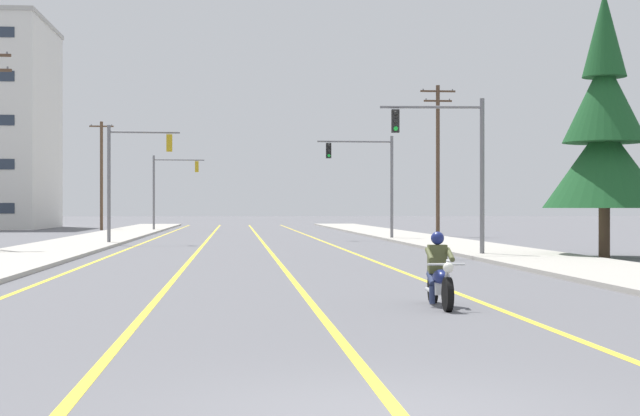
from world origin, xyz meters
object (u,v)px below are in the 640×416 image
Objects in this scene: traffic_signal_mid_right at (371,171)px; utility_pole_left_far at (101,174)px; traffic_signal_mid_left at (168,182)px; utility_pole_right_far at (438,155)px; motorcycle_with_rider at (439,277)px; conifer_tree_right_verge_near at (604,135)px; traffic_signal_near_left at (129,167)px; traffic_signal_near_right at (453,153)px.

traffic_signal_mid_right is 0.67× the size of utility_pole_left_far.
utility_pole_right_far is at bearing -39.89° from traffic_signal_mid_left.
utility_pole_right_far is (19.03, -15.91, 1.39)m from traffic_signal_mid_left.
conifer_tree_right_verge_near is at bearing 59.07° from motorcycle_with_rider.
utility_pole_right_far reaches higher than traffic_signal_mid_left.
utility_pole_right_far is (19.05, 12.59, 1.42)m from traffic_signal_near_left.
utility_pole_left_far is at bearing 142.27° from utility_pole_right_far.
motorcycle_with_rider is 45.43m from utility_pole_right_far.
motorcycle_with_rider is 0.35× the size of traffic_signal_near_left.
traffic_signal_near_left is 24.44m from conifer_tree_right_verge_near.
traffic_signal_mid_right is at bearing -59.15° from traffic_signal_mid_left.
traffic_signal_near_right is at bearing -101.03° from utility_pole_right_far.
traffic_signal_near_right and traffic_signal_mid_right have the same top height.
traffic_signal_mid_right is at bearing -129.56° from utility_pole_right_far.
utility_pole_left_far reaches higher than traffic_signal_near_left.
traffic_signal_near_right is 19.40m from traffic_signal_near_left.
traffic_signal_near_left is 0.60× the size of conifer_tree_right_verge_near.
traffic_signal_near_right is 0.67× the size of utility_pole_left_far.
traffic_signal_near_left is 0.61× the size of utility_pole_right_far.
conifer_tree_right_verge_near is (10.17, 16.98, 4.13)m from motorcycle_with_rider.
traffic_signal_near_right is 0.60× the size of conifer_tree_right_verge_near.
utility_pole_left_far is (-24.90, 19.26, -0.62)m from utility_pole_right_far.
traffic_signal_near_left is at bearing -90.04° from traffic_signal_mid_left.
traffic_signal_mid_right is 26.33m from traffic_signal_mid_left.
traffic_signal_near_left is (-13.97, 13.46, -0.02)m from traffic_signal_near_right.
utility_pole_left_far is at bearing 118.75° from conifer_tree_right_verge_near.
traffic_signal_near_right reaches higher than motorcycle_with_rider.
utility_pole_right_far is at bearing -37.73° from utility_pole_left_far.
utility_pole_left_far is at bearing 100.39° from traffic_signal_near_left.
motorcycle_with_rider is 33.10m from traffic_signal_near_left.
motorcycle_with_rider is 0.35× the size of traffic_signal_near_right.
traffic_signal_near_left is at bearing -79.61° from utility_pole_left_far.
utility_pole_left_far is 0.90× the size of conifer_tree_right_verge_near.
traffic_signal_mid_left is 24.85m from utility_pole_right_far.
traffic_signal_near_left is 1.00× the size of traffic_signal_mid_right.
traffic_signal_near_right is 0.61× the size of utility_pole_right_far.
conifer_tree_right_verge_near reaches higher than traffic_signal_near_left.
utility_pole_right_far is at bearing 91.19° from conifer_tree_right_verge_near.
motorcycle_with_rider is 0.22× the size of utility_pole_right_far.
utility_pole_left_far is at bearing 103.56° from motorcycle_with_rider.
motorcycle_with_rider is 20.22m from conifer_tree_right_verge_near.
traffic_signal_mid_left is 47.32m from conifer_tree_right_verge_near.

